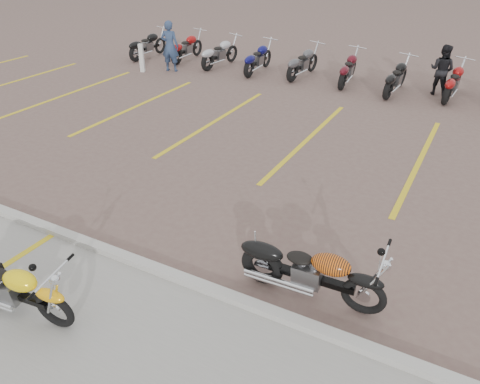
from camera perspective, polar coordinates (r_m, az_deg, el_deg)
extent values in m
plane|color=#6E594E|center=(8.67, -1.41, -2.67)|extent=(100.00, 100.00, 0.00)
cube|color=#ADAAA3|center=(7.30, -9.35, -9.57)|extent=(60.00, 0.18, 0.12)
torus|color=black|center=(6.70, -21.42, -13.22)|extent=(0.59, 0.16, 0.58)
cube|color=black|center=(7.10, -25.75, -11.02)|extent=(1.17, 0.24, 0.09)
cube|color=slate|center=(7.09, -26.10, -10.57)|extent=(0.40, 0.31, 0.30)
ellipsoid|color=yellow|center=(6.74, -24.84, -9.58)|extent=(0.55, 0.34, 0.27)
ellipsoid|color=black|center=(7.04, -27.17, -8.80)|extent=(0.37, 0.27, 0.11)
torus|color=black|center=(6.64, 14.87, -12.13)|extent=(0.62, 0.13, 0.62)
torus|color=black|center=(6.94, 2.86, -8.92)|extent=(0.66, 0.19, 0.66)
cube|color=black|center=(6.72, 8.74, -10.17)|extent=(1.24, 0.16, 0.10)
cube|color=slate|center=(6.69, 8.39, -9.69)|extent=(0.41, 0.30, 0.32)
ellipsoid|color=black|center=(6.46, 11.23, -8.42)|extent=(0.56, 0.33, 0.29)
ellipsoid|color=black|center=(6.57, 7.51, -7.73)|extent=(0.38, 0.26, 0.11)
imported|color=navy|center=(17.95, -8.54, 17.18)|extent=(0.74, 0.58, 1.80)
imported|color=black|center=(16.30, 23.39, 13.50)|extent=(0.89, 0.77, 1.56)
cube|color=silver|center=(18.10, -11.90, 15.70)|extent=(0.20, 0.20, 1.00)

